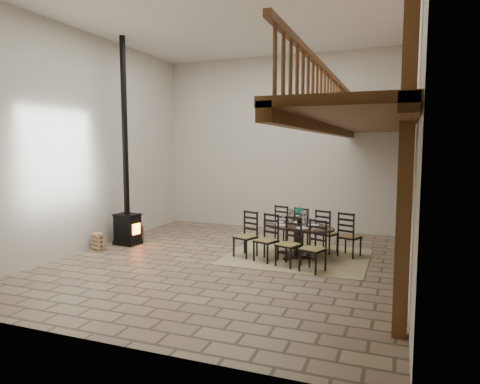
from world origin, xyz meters
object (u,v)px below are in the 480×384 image
at_px(dining_table, 297,241).
at_px(wood_stove, 127,198).
at_px(log_stack, 98,241).
at_px(log_basket, 133,233).

xyz_separation_m(dining_table, wood_stove, (-4.21, -0.27, 0.79)).
xyz_separation_m(dining_table, log_stack, (-4.50, -1.00, -0.16)).
bearing_deg(log_stack, log_basket, 83.92).
bearing_deg(log_basket, wood_stove, -70.42).
relative_size(wood_stove, log_stack, 12.47).
relative_size(dining_table, wood_stove, 0.53).
bearing_deg(wood_stove, log_stack, -106.42).
relative_size(log_basket, log_stack, 1.31).
height_order(dining_table, wood_stove, wood_stove).
height_order(dining_table, log_stack, dining_table).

